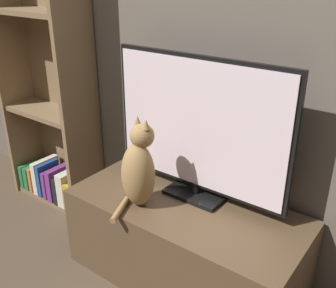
# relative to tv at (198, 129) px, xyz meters

# --- Properties ---
(wall_back) EXTENTS (4.80, 0.05, 2.60)m
(wall_back) POSITION_rel_tv_xyz_m (0.01, 0.19, 0.51)
(wall_back) COLOR #60564C
(wall_back) RESTS_ON ground_plane
(tv_stand) EXTENTS (1.15, 0.52, 0.44)m
(tv_stand) POSITION_rel_tv_xyz_m (0.01, -0.11, -0.57)
(tv_stand) COLOR brown
(tv_stand) RESTS_ON ground_plane
(tv) EXTENTS (0.91, 0.18, 0.69)m
(tv) POSITION_rel_tv_xyz_m (0.00, 0.00, 0.00)
(tv) COLOR black
(tv) RESTS_ON tv_stand
(cat) EXTENTS (0.20, 0.29, 0.43)m
(cat) POSITION_rel_tv_xyz_m (-0.17, -0.22, -0.17)
(cat) COLOR #997547
(cat) RESTS_ON tv_stand
(bookshelf) EXTENTS (0.64, 0.28, 1.86)m
(bookshelf) POSITION_rel_tv_xyz_m (-1.14, 0.06, 0.01)
(bookshelf) COLOR brown
(bookshelf) RESTS_ON ground_plane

